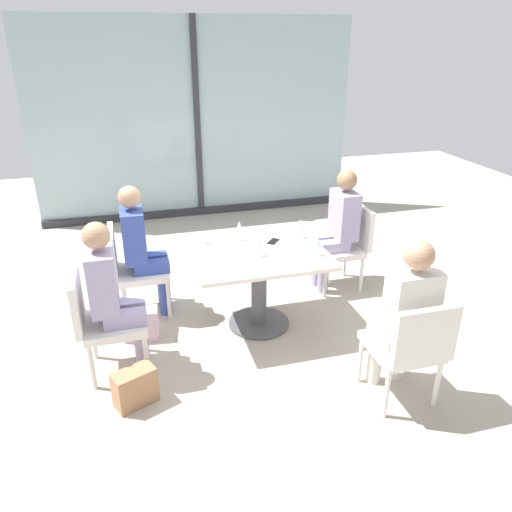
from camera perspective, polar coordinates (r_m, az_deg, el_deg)
The scene contains 20 objects.
ground_plane at distance 4.60m, azimuth 0.33°, elevation -7.90°, with size 12.00×12.00×0.00m, color #A89E8E.
window_wall_backdrop at distance 7.12m, azimuth -6.84°, elevation 14.23°, with size 4.47×0.10×2.70m.
dining_table_main at distance 4.33m, azimuth 0.35°, elevation -1.84°, with size 1.16×0.93×0.73m.
chair_side_end at distance 3.93m, azimuth -17.62°, elevation -6.79°, with size 0.50×0.46×0.87m.
chair_far_left at distance 4.68m, azimuth -14.30°, elevation -1.15°, with size 0.50×0.46×0.87m.
chair_front_right at distance 3.60m, azimuth 17.51°, elevation -9.89°, with size 0.46×0.50×0.87m.
chair_far_right at distance 5.15m, azimuth 10.48°, elevation 1.62°, with size 0.50×0.46×0.87m.
person_side_end at distance 3.83m, azimuth -16.38°, elevation -4.02°, with size 0.39×0.34×1.26m.
person_far_left at distance 4.60m, azimuth -13.20°, elevation 1.28°, with size 0.39×0.34×1.26m.
person_front_right at distance 3.57m, azimuth 17.00°, elevation -6.26°, with size 0.34×0.39×1.26m.
person_far_right at distance 5.03m, azimuth 9.53°, elevation 3.63°, with size 0.39×0.34×1.26m.
wine_glass_0 at distance 4.18m, azimuth 7.13°, elevation 1.76°, with size 0.07×0.07×0.18m.
wine_glass_1 at distance 4.13m, azimuth 0.32°, elevation 1.68°, with size 0.07×0.07×0.18m.
wine_glass_2 at distance 4.45m, azimuth -1.95°, elevation 3.41°, with size 0.07×0.07×0.18m.
wine_glass_3 at distance 4.31m, azimuth -0.51°, elevation 2.70°, with size 0.07×0.07×0.18m.
wine_glass_4 at distance 4.52m, azimuth 5.18°, elevation 3.66°, with size 0.07×0.07×0.18m.
coffee_cup at distance 4.44m, azimuth -6.18°, elevation 2.02°, with size 0.08×0.08×0.09m, color white.
cell_phone_on_table at distance 4.47m, azimuth 2.02°, elevation 1.72°, with size 0.07×0.14×0.01m, color black.
handbag_0 at distance 3.75m, azimuth -13.93°, elevation -14.63°, with size 0.30×0.16×0.28m, color #A3704C.
handbag_1 at distance 4.45m, azimuth -13.25°, elevation -7.71°, with size 0.30×0.16×0.28m, color beige.
Camera 1 is at (-1.06, -3.73, 2.46)m, focal length 34.32 mm.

